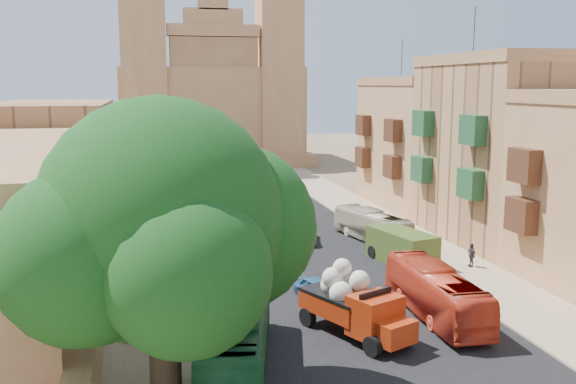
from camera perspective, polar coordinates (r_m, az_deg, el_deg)
name	(u,v)px	position (r m, az deg, el deg)	size (l,w,h in m)	color
road_surface	(277,234)	(50.41, -1.01, -3.75)	(14.00, 140.00, 0.01)	black
sidewalk_east	(390,228)	(53.12, 9.09, -3.18)	(5.00, 140.00, 0.01)	tan
sidewalk_west	(153,240)	(49.41, -11.89, -4.23)	(5.00, 140.00, 0.01)	tan
kerb_east	(361,229)	(52.24, 6.54, -3.27)	(0.25, 140.00, 0.12)	tan
kerb_west	(187,238)	(49.49, -8.99, -4.05)	(0.25, 140.00, 0.12)	tan
townhouse_c	(499,148)	(50.47, 18.26, 3.74)	(9.00, 14.00, 17.40)	tan
townhouse_d	(420,142)	(62.90, 11.66, 4.38)	(9.00, 14.00, 15.90)	#AC7A4E
west_wall	(104,268)	(39.58, -16.03, -6.50)	(1.00, 40.00, 1.80)	#AC7A4E
west_building_mid	(54,157)	(62.89, -20.06, 2.94)	(10.00, 22.00, 10.00)	tan
church	(210,99)	(97.19, -6.96, 8.24)	(28.00, 22.50, 36.30)	#AC7A4E
ficus_tree	(164,229)	(22.59, -10.97, -3.23)	(11.26, 10.36, 11.26)	#35271A
street_tree_a	(147,259)	(31.11, -12.41, -5.81)	(3.37, 3.37, 5.18)	#35271A
street_tree_b	(146,215)	(42.87, -12.55, -2.01)	(3.09, 3.09, 4.75)	#35271A
street_tree_c	(144,182)	(54.63, -12.66, 0.83)	(3.44, 3.44, 5.28)	#35271A
street_tree_d	(144,163)	(66.49, -12.72, 2.56)	(3.67, 3.67, 5.65)	#35271A
red_truck	(355,304)	(30.33, 5.97, -9.85)	(4.42, 6.30, 3.50)	#A72A0C
olive_pickup	(402,247)	(42.83, 10.07, -4.86)	(3.43, 5.56, 2.14)	#3B531F
bus_green_north	(237,336)	(27.02, -4.51, -12.63)	(2.35, 10.04, 2.80)	#195C2F
bus_red_east	(436,293)	(33.39, 13.00, -8.72)	(2.12, 9.06, 2.52)	red
bus_cream_east	(372,226)	(48.39, 7.47, -3.00)	(1.93, 8.25, 2.30)	#B9B198
car_blue_a	(318,289)	(35.23, 2.69, -8.64)	(1.41, 3.50, 1.19)	#2D6796
car_white_a	(261,237)	(47.20, -2.44, -3.99)	(1.17, 3.37, 1.11)	white
car_cream	(302,233)	(47.99, 1.25, -3.69)	(2.01, 4.37, 1.21)	beige
car_dkblue	(206,192)	(67.21, -7.28, 0.04)	(1.65, 4.07, 1.18)	#121752
car_white_b	(277,203)	(60.32, -1.02, -1.02)	(1.29, 3.20, 1.09)	white
car_blue_b	(197,177)	(77.29, -8.09, 1.30)	(1.38, 3.95, 1.30)	#3B81C5
pedestrian_c	(471,255)	(43.00, 15.98, -5.41)	(0.90, 0.38, 1.54)	#38373B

